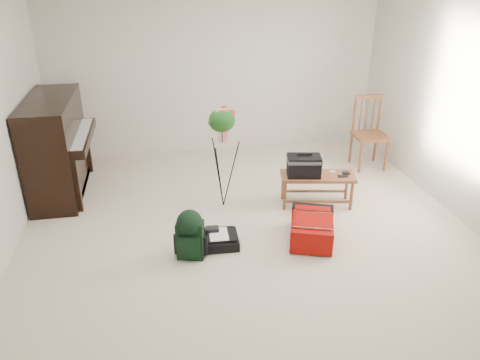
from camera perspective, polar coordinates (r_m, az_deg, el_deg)
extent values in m
cube|color=beige|center=(5.18, 1.31, -7.15)|extent=(5.00, 5.50, 0.01)
cube|color=silver|center=(7.24, -3.10, 13.09)|extent=(5.00, 0.04, 2.50)
cube|color=silver|center=(5.68, 27.21, 6.88)|extent=(0.04, 5.50, 2.50)
cube|color=black|center=(6.39, -21.51, 3.79)|extent=(0.55, 1.50, 1.25)
cube|color=black|center=(6.30, -18.98, 4.92)|extent=(0.28, 1.30, 0.10)
cube|color=white|center=(6.28, -19.05, 5.35)|extent=(0.22, 1.20, 0.02)
cube|color=black|center=(6.59, -20.30, -0.81)|extent=(0.45, 1.30, 0.10)
cube|color=#955730|center=(5.78, 9.43, 0.47)|extent=(0.95, 0.52, 0.04)
cylinder|color=#955730|center=(5.62, 5.89, -2.30)|extent=(0.04, 0.04, 0.37)
cylinder|color=#955730|center=(5.87, 5.13, -1.03)|extent=(0.04, 0.04, 0.37)
cylinder|color=#955730|center=(5.89, 13.45, -1.59)|extent=(0.04, 0.04, 0.37)
cylinder|color=#955730|center=(6.12, 12.43, -0.40)|extent=(0.04, 0.04, 0.37)
cube|color=#955730|center=(7.01, 15.57, 5.21)|extent=(0.46, 0.46, 0.04)
cylinder|color=#955730|center=(6.85, 14.55, 2.63)|extent=(0.04, 0.04, 0.46)
cylinder|color=#955730|center=(7.18, 13.32, 3.80)|extent=(0.04, 0.04, 0.46)
cylinder|color=#955730|center=(7.02, 17.40, 2.81)|extent=(0.04, 0.04, 0.46)
cylinder|color=#955730|center=(7.33, 16.08, 3.95)|extent=(0.04, 0.04, 0.46)
cube|color=#955730|center=(7.02, 15.41, 9.75)|extent=(0.41, 0.06, 0.06)
cylinder|color=#955730|center=(7.01, 13.74, 7.73)|extent=(0.04, 0.04, 0.55)
cylinder|color=#955730|center=(7.17, 16.58, 7.79)|extent=(0.04, 0.04, 0.55)
cube|color=#AA0D07|center=(5.14, 8.74, -5.85)|extent=(0.63, 0.76, 0.25)
cube|color=black|center=(5.34, 7.89, -4.48)|extent=(0.48, 0.29, 0.27)
cube|color=#AA0D07|center=(5.03, 9.01, -4.80)|extent=(0.49, 0.48, 0.02)
cube|color=silver|center=(4.88, 9.72, -5.82)|extent=(0.39, 0.15, 0.01)
cube|color=black|center=(5.05, -2.82, -7.38)|extent=(0.46, 0.38, 0.11)
cube|color=black|center=(5.01, -2.84, -6.73)|extent=(0.40, 0.32, 0.03)
cube|color=white|center=(4.99, -2.61, -6.60)|extent=(0.21, 0.28, 0.01)
cube|color=black|center=(5.03, -3.44, -6.03)|extent=(0.15, 0.10, 0.04)
cube|color=black|center=(4.80, -6.07, -7.25)|extent=(0.30, 0.23, 0.41)
cube|color=black|center=(4.73, -5.95, -8.12)|extent=(0.22, 0.10, 0.23)
sphere|color=black|center=(4.70, -6.18, -5.17)|extent=(0.26, 0.26, 0.26)
cube|color=black|center=(4.88, -6.90, -6.80)|extent=(0.04, 0.04, 0.36)
cube|color=black|center=(4.89, -5.41, -6.67)|extent=(0.04, 0.04, 0.36)
cylinder|color=black|center=(5.44, -2.20, 6.26)|extent=(0.01, 0.01, 0.33)
ellipsoid|color=#1C5019|center=(5.41, -2.22, 7.27)|extent=(0.31, 0.22, 0.29)
cube|color=red|center=(5.36, -2.20, 8.22)|extent=(0.16, 0.05, 0.09)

